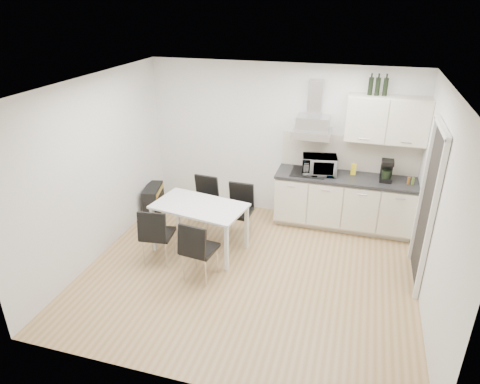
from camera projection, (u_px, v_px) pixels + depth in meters
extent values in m
plane|color=tan|center=(248.00, 272.00, 6.02)|extent=(4.50, 4.50, 0.00)
cube|color=silver|center=(280.00, 142.00, 7.22)|extent=(4.50, 0.10, 2.60)
cube|color=silver|center=(190.00, 278.00, 3.73)|extent=(4.50, 0.10, 2.60)
cube|color=silver|center=(96.00, 170.00, 6.05)|extent=(0.10, 4.00, 2.60)
cube|color=silver|center=(438.00, 211.00, 4.91)|extent=(0.10, 4.00, 2.60)
plane|color=white|center=(250.00, 86.00, 4.93)|extent=(4.50, 4.50, 0.00)
cube|color=white|center=(426.00, 209.00, 5.50)|extent=(0.08, 1.04, 2.10)
cube|color=beige|center=(341.00, 223.00, 7.23)|extent=(2.16, 0.52, 0.10)
cube|color=beige|center=(343.00, 201.00, 7.01)|extent=(2.20, 0.60, 0.76)
cube|color=#28292B|center=(346.00, 178.00, 6.83)|extent=(2.22, 0.64, 0.04)
cube|color=beige|center=(349.00, 153.00, 6.96)|extent=(2.20, 0.02, 0.58)
cube|color=beige|center=(387.00, 120.00, 6.42)|extent=(1.20, 0.35, 0.70)
cube|color=silver|center=(312.00, 128.00, 6.74)|extent=(0.60, 0.46, 0.30)
cube|color=silver|center=(315.00, 98.00, 6.65)|extent=(0.22, 0.20, 0.55)
imported|color=silver|center=(319.00, 163.00, 6.84)|extent=(0.58, 0.38, 0.37)
cube|color=yellow|center=(354.00, 169.00, 6.85)|extent=(0.08, 0.04, 0.18)
cylinder|color=brown|center=(409.00, 181.00, 6.52)|extent=(0.04, 0.04, 0.11)
cylinder|color=#4C6626|center=(413.00, 181.00, 6.51)|extent=(0.04, 0.04, 0.11)
cylinder|color=black|center=(371.00, 84.00, 6.28)|extent=(0.07, 0.07, 0.32)
cylinder|color=black|center=(378.00, 85.00, 6.26)|extent=(0.07, 0.07, 0.32)
cylinder|color=black|center=(386.00, 85.00, 6.23)|extent=(0.07, 0.07, 0.32)
cube|color=white|center=(199.00, 206.00, 6.27)|extent=(1.44, 0.97, 0.03)
cube|color=white|center=(154.00, 229.00, 6.40)|extent=(0.06, 0.06, 0.72)
cube|color=white|center=(227.00, 248.00, 5.92)|extent=(0.06, 0.06, 0.72)
cube|color=white|center=(178.00, 211.00, 6.94)|extent=(0.06, 0.06, 0.72)
cube|color=white|center=(247.00, 227.00, 6.46)|extent=(0.06, 0.06, 0.72)
cube|color=black|center=(153.00, 200.00, 7.58)|extent=(0.38, 0.64, 0.50)
cube|color=gold|center=(159.00, 191.00, 7.47)|extent=(0.13, 0.53, 0.08)
cube|color=black|center=(245.00, 200.00, 7.76)|extent=(0.22, 0.20, 0.32)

